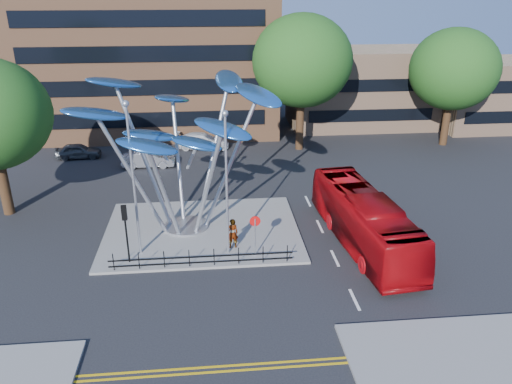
{
  "coord_description": "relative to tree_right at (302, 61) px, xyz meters",
  "views": [
    {
      "loc": [
        -0.33,
        -22.0,
        14.49
      ],
      "look_at": [
        2.19,
        4.0,
        3.42
      ],
      "focal_mm": 35.0,
      "sensor_mm": 36.0,
      "label": 1
    }
  ],
  "objects": [
    {
      "name": "tree_far",
      "position": [
        14.0,
        0.0,
        -0.93
      ],
      "size": [
        8.0,
        8.0,
        10.81
      ],
      "color": "black",
      "rests_on": "ground"
    },
    {
      "name": "street_lamp_right",
      "position": [
        -7.5,
        -19.0,
        -2.94
      ],
      "size": [
        0.36,
        0.36,
        8.3
      ],
      "color": "#9EA0A5",
      "rests_on": "traffic_island"
    },
    {
      "name": "traffic_light_island",
      "position": [
        -13.0,
        -19.5,
        -5.42
      ],
      "size": [
        0.28,
        0.18,
        3.42
      ],
      "color": "black",
      "rests_on": "traffic_island"
    },
    {
      "name": "parked_car_left",
      "position": [
        -19.93,
        -0.76,
        -7.37
      ],
      "size": [
        4.04,
        1.92,
        1.34
      ],
      "primitive_type": "imported",
      "rotation": [
        0.0,
        0.0,
        1.66
      ],
      "color": "#404348",
      "rests_on": "ground"
    },
    {
      "name": "street_lamp_left",
      "position": [
        -12.5,
        -18.5,
        -2.68
      ],
      "size": [
        0.36,
        0.36,
        8.8
      ],
      "color": "#9EA0A5",
      "rests_on": "traffic_island"
    },
    {
      "name": "leaf_sculpture",
      "position": [
        -10.07,
        -15.32,
        -1.16
      ],
      "size": [
        12.72,
        9.54,
        9.51
      ],
      "color": "#9EA0A5",
      "rests_on": "traffic_island"
    },
    {
      "name": "pavement_right",
      "position": [
        3.0,
        -29.0,
        -7.96
      ],
      "size": [
        12.0,
        6.0,
        0.15
      ],
      "primitive_type": "cube",
      "color": "slate",
      "rests_on": "ground"
    },
    {
      "name": "double_yellow_far",
      "position": [
        -8.0,
        -28.3,
        -8.03
      ],
      "size": [
        40.0,
        0.12,
        0.01
      ],
      "primitive_type": "cube",
      "color": "gold",
      "rests_on": "ground"
    },
    {
      "name": "double_yellow_near",
      "position": [
        -8.0,
        -28.0,
        -8.03
      ],
      "size": [
        40.0,
        0.12,
        0.01
      ],
      "primitive_type": "cube",
      "color": "gold",
      "rests_on": "ground"
    },
    {
      "name": "pedestrian_railing_front",
      "position": [
        -9.0,
        -20.3,
        -7.48
      ],
      "size": [
        10.0,
        0.06,
        1.0
      ],
      "color": "black",
      "rests_on": "traffic_island"
    },
    {
      "name": "pedestrian",
      "position": [
        -7.22,
        -18.44,
        -6.97
      ],
      "size": [
        0.73,
        0.55,
        1.83
      ],
      "primitive_type": "imported",
      "rotation": [
        0.0,
        0.0,
        3.32
      ],
      "color": "gray",
      "rests_on": "traffic_island"
    },
    {
      "name": "parked_car_right",
      "position": [
        -9.02,
        1.0,
        -7.31
      ],
      "size": [
        5.22,
        2.67,
        1.45
      ],
      "primitive_type": "imported",
      "rotation": [
        0.0,
        0.0,
        1.44
      ],
      "color": "silver",
      "rests_on": "ground"
    },
    {
      "name": "traffic_island",
      "position": [
        -9.0,
        -16.0,
        -7.96
      ],
      "size": [
        12.0,
        9.0,
        0.15
      ],
      "primitive_type": "cube",
      "color": "slate",
      "rests_on": "ground"
    },
    {
      "name": "no_entry_sign_island",
      "position": [
        -6.0,
        -19.48,
        -6.22
      ],
      "size": [
        0.6,
        0.1,
        2.45
      ],
      "color": "#9EA0A5",
      "rests_on": "traffic_island"
    },
    {
      "name": "parked_car_mid",
      "position": [
        -13.52,
        -3.63,
        -7.32
      ],
      "size": [
        4.37,
        1.54,
        1.44
      ],
      "primitive_type": "imported",
      "rotation": [
        0.0,
        0.0,
        1.57
      ],
      "color": "#96979D",
      "rests_on": "ground"
    },
    {
      "name": "tree_right",
      "position": [
        0.0,
        0.0,
        0.0
      ],
      "size": [
        8.8,
        8.8,
        12.11
      ],
      "color": "black",
      "rests_on": "ground"
    },
    {
      "name": "low_building_far",
      "position": [
        22.0,
        6.0,
        -4.54
      ],
      "size": [
        12.0,
        8.0,
        7.0
      ],
      "primitive_type": "cube",
      "color": "tan",
      "rests_on": "ground"
    },
    {
      "name": "red_bus",
      "position": [
        0.5,
        -18.5,
        -6.44
      ],
      "size": [
        3.87,
        11.7,
        3.2
      ],
      "primitive_type": "imported",
      "rotation": [
        0.0,
        0.0,
        0.1
      ],
      "color": "#9A070C",
      "rests_on": "ground"
    },
    {
      "name": "ground",
      "position": [
        -8.0,
        -22.0,
        -8.04
      ],
      "size": [
        120.0,
        120.0,
        0.0
      ],
      "primitive_type": "plane",
      "color": "black",
      "rests_on": "ground"
    },
    {
      "name": "low_building_near",
      "position": [
        8.0,
        8.0,
        -4.04
      ],
      "size": [
        15.0,
        8.0,
        8.0
      ],
      "primitive_type": "cube",
      "color": "tan",
      "rests_on": "ground"
    }
  ]
}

